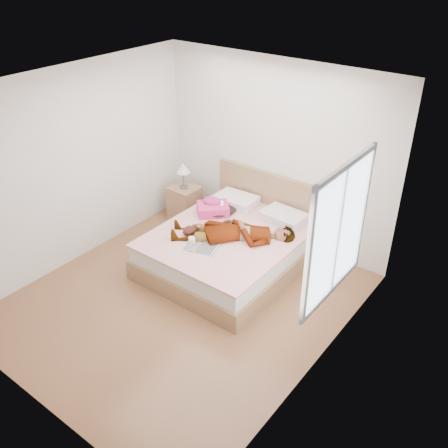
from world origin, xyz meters
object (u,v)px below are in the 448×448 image
Objects in this scene: phone at (222,203)px; towel at (213,207)px; magazine at (200,247)px; woman at (234,229)px; coffee_mug at (192,241)px; bed at (232,246)px; plush_toy at (190,230)px; nightstand at (184,200)px.

phone is 0.15m from towel.
woman is at bearing 69.61° from magazine.
woman reaches higher than coffee_mug.
bed reaches higher than plush_toy.
magazine is at bearing -61.49° from towel.
phone is at bearing 32.77° from towel.
woman is 0.51m from magazine.
coffee_mug is (0.30, -0.80, -0.04)m from towel.
coffee_mug is at bearing -44.35° from plush_toy.
bed is 4.34× the size of magazine.
nightstand reaches higher than towel.
coffee_mug is (-0.31, -0.47, -0.06)m from woman.
phone is at bearing 102.36° from coffee_mug.
nightstand is (-1.27, 1.14, -0.21)m from magazine.
phone is 0.09× the size of nightstand.
phone is 0.63m from bed.
towel is 4.20× the size of coffee_mug.
bed reaches higher than nightstand.
bed is at bearing -70.26° from phone.
coffee_mug is at bearing -111.66° from phone.
magazine is (-0.08, -0.58, 0.24)m from bed.
magazine is 3.70× the size of coffee_mug.
woman is at bearing 32.63° from plush_toy.
bed is at bearing -22.47° from nightstand.
nightstand reaches higher than magazine.
coffee_mug is at bearing -69.35° from towel.
woman reaches higher than magazine.
phone is 0.94m from magazine.
towel reaches higher than magazine.
plush_toy is (-0.30, 0.17, 0.06)m from magazine.
bed is 0.63m from magazine.
phone is at bearing 110.40° from magazine.
coffee_mug is 0.24m from plush_toy.
plush_toy is at bearing -91.38° from woman.
woman is 6.48× the size of plush_toy.
bed is 0.65m from towel.
bed reaches higher than phone.
plush_toy is at bearing 135.65° from coffee_mug.
coffee_mug is 0.52× the size of plush_toy.
nightstand reaches higher than plush_toy.
bed is 8.37× the size of plush_toy.
coffee_mug is (0.19, -0.87, -0.11)m from phone.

